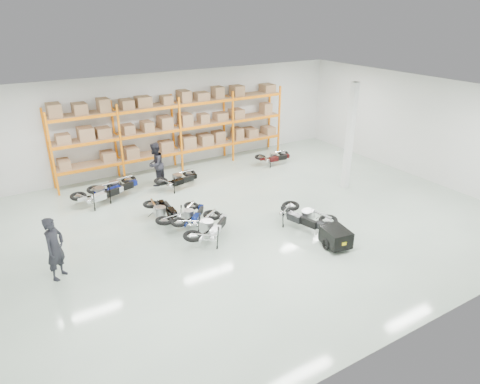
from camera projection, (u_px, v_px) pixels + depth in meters
room at (250, 163)px, 14.85m from camera, size 18.00×18.00×18.00m
pallet_rack at (176, 122)px, 19.91m from camera, size 11.28×0.98×3.62m
structural_column at (350, 137)px, 17.71m from camera, size 0.25×0.25×4.50m
moto_blue_centre at (190, 212)px, 15.23m from camera, size 1.72×1.75×1.06m
moto_silver_left at (209, 224)px, 14.28m from camera, size 2.06×1.93×1.23m
moto_black_far_left at (163, 209)px, 15.41m from camera, size 0.98×1.83×1.16m
moto_touring_right at (305, 212)px, 15.00m from camera, size 1.44×2.14×1.27m
trailer at (336, 237)px, 13.84m from camera, size 0.88×1.59×0.65m
moto_back_a at (115, 184)px, 17.49m from camera, size 2.03×1.35×1.21m
moto_back_b at (99, 190)px, 16.89m from camera, size 2.04×1.35×1.21m
moto_back_c at (178, 176)px, 18.35m from camera, size 1.83×1.11×1.11m
moto_back_d at (274, 155)px, 21.11m from camera, size 1.67×0.92×1.04m
person_left at (55, 248)px, 12.10m from camera, size 0.82×0.82×1.92m
person_back at (155, 164)px, 18.49m from camera, size 1.17×1.16×1.91m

